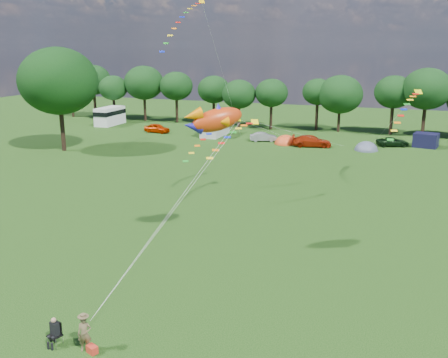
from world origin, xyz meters
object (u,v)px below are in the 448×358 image
(car_c, at_px, (312,141))
(tent_greyblue, at_px, (366,150))
(tent_orange, at_px, (285,144))
(fish_kite, at_px, (213,120))
(big_tree, at_px, (58,81))
(campervan_a, at_px, (110,115))
(campervan_b, at_px, (215,125))
(car_d, at_px, (393,142))
(car_b, at_px, (263,137))
(car_a, at_px, (157,128))
(camp_chair, at_px, (55,328))
(kite_flyer, at_px, (85,334))

(car_c, bearing_deg, tent_greyblue, -100.72)
(tent_orange, xyz_separation_m, fish_kite, (4.46, -38.62, 8.88))
(tent_greyblue, distance_m, fish_kite, 39.61)
(big_tree, distance_m, campervan_a, 23.18)
(campervan_b, relative_size, fish_kite, 1.63)
(big_tree, relative_size, car_d, 2.99)
(car_b, distance_m, fish_kite, 41.05)
(big_tree, bearing_deg, tent_greyblue, 20.84)
(car_b, relative_size, campervan_a, 0.57)
(campervan_b, relative_size, tent_greyblue, 1.84)
(campervan_a, height_order, tent_greyblue, campervan_a)
(campervan_a, height_order, fish_kite, fish_kite)
(big_tree, relative_size, tent_orange, 3.84)
(car_c, distance_m, campervan_b, 15.92)
(car_b, bearing_deg, fish_kite, 170.70)
(car_c, xyz_separation_m, fish_kite, (0.67, -37.91, 8.13))
(car_d, bearing_deg, big_tree, 94.37)
(car_a, height_order, campervan_b, campervan_b)
(car_d, xyz_separation_m, tent_orange, (-14.18, -3.52, -0.58))
(big_tree, xyz_separation_m, car_b, (22.76, 15.56, -8.38))
(campervan_b, xyz_separation_m, camp_chair, (13.40, -53.99, -0.80))
(car_c, bearing_deg, camp_chair, 165.87)
(car_b, height_order, tent_orange, car_b)
(campervan_a, bearing_deg, big_tree, -163.51)
(tent_orange, relative_size, kite_flyer, 2.03)
(car_b, height_order, fish_kite, fish_kite)
(car_b, xyz_separation_m, campervan_a, (-29.29, 5.43, 1.01))
(campervan_a, bearing_deg, car_c, -101.54)
(car_a, distance_m, fish_kite, 48.78)
(car_d, distance_m, fish_kite, 44.03)
(campervan_b, distance_m, tent_orange, 12.15)
(car_d, bearing_deg, campervan_a, 66.73)
(tent_orange, height_order, camp_chair, camp_chair)
(car_c, relative_size, camp_chair, 3.65)
(campervan_a, relative_size, fish_kite, 1.63)
(camp_chair, bearing_deg, car_a, 129.24)
(campervan_b, height_order, tent_orange, campervan_b)
(car_c, xyz_separation_m, campervan_a, (-36.54, 6.93, 0.87))
(car_a, relative_size, tent_greyblue, 1.26)
(big_tree, height_order, tent_greyblue, big_tree)
(campervan_b, xyz_separation_m, fish_kite, (16.20, -41.29, 7.26))
(kite_flyer, xyz_separation_m, camp_chair, (-1.56, -0.09, -0.01))
(car_a, bearing_deg, big_tree, 169.82)
(fish_kite, bearing_deg, car_d, 38.82)
(big_tree, xyz_separation_m, car_c, (30.01, 14.06, -8.25))
(car_b, bearing_deg, kite_flyer, 166.65)
(car_c, height_order, campervan_b, campervan_b)
(big_tree, xyz_separation_m, kite_flyer, (29.44, -36.47, -8.16))
(campervan_a, distance_m, kite_flyer, 67.80)
(campervan_b, relative_size, camp_chair, 4.45)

